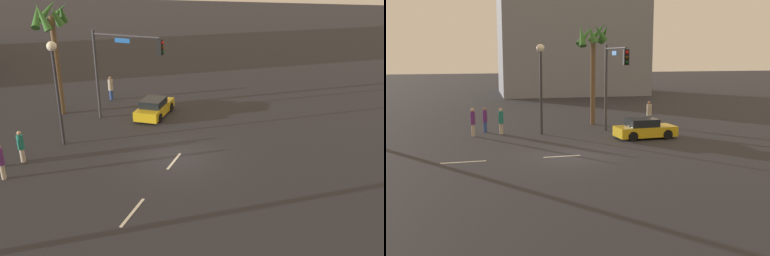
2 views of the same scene
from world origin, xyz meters
TOP-DOWN VIEW (x-y plane):
  - ground_plane at (0.00, 0.00)m, footprint 220.00×220.00m
  - lane_stripe_2 at (-5.85, 0.00)m, footprint 2.30×0.14m
  - lane_stripe_3 at (-0.63, 0.00)m, footprint 2.05×0.14m
  - car_0 at (5.84, 3.88)m, footprint 4.06×1.95m
  - traffic_signal at (4.16, 5.64)m, footprint 0.60×5.24m
  - streetlamp at (-0.50, 7.15)m, footprint 0.56×0.56m
  - pedestrian_0 at (-5.14, 7.50)m, footprint 0.38×0.38m
  - pedestrian_1 at (8.23, 8.66)m, footprint 0.53×0.53m
  - pedestrian_2 at (-3.22, 7.89)m, footprint 0.35×0.35m
  - pedestrian_3 at (-4.27, 8.88)m, footprint 0.34×0.34m
  - palm_tree_1 at (4.22, 10.54)m, footprint 2.67×2.69m
  - building_1 at (9.29, 39.08)m, footprint 20.03×13.78m

SIDE VIEW (x-z plane):
  - ground_plane at x=0.00m, z-range 0.00..0.00m
  - lane_stripe_2 at x=-5.85m, z-range 0.00..0.01m
  - lane_stripe_3 at x=-0.63m, z-range 0.00..0.01m
  - car_0 at x=5.84m, z-range -0.05..1.27m
  - pedestrian_3 at x=-4.27m, z-range 0.06..1.85m
  - pedestrian_2 at x=-3.22m, z-range 0.05..1.87m
  - pedestrian_1 at x=8.23m, z-range 0.05..1.98m
  - pedestrian_0 at x=-5.14m, z-range 0.07..1.99m
  - traffic_signal at x=4.16m, z-range 1.12..7.27m
  - streetlamp at x=-0.50m, z-range 1.24..7.44m
  - palm_tree_1 at x=4.22m, z-range 2.18..10.22m
  - building_1 at x=9.29m, z-range 0.00..16.14m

